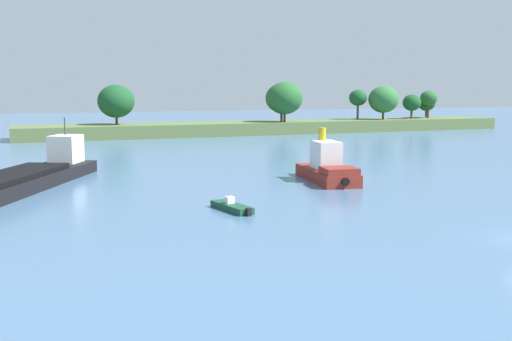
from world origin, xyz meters
TOP-DOWN VIEW (x-y plane):
  - treeline_island at (20.81, 82.37)m, footprint 97.49×11.50m
  - tugboat at (-0.32, 24.36)m, footprint 4.88×10.39m
  - fishing_skiff at (-13.19, 14.51)m, footprint 2.00×4.57m
  - cargo_barge at (-28.67, 27.11)m, footprint 18.72×30.53m

SIDE VIEW (x-z plane):
  - fishing_skiff at x=-13.19m, z-range -0.22..0.75m
  - cargo_barge at x=-28.67m, z-range -1.96..3.78m
  - tugboat at x=-0.32m, z-range -1.21..3.71m
  - treeline_island at x=20.81m, z-range -2.08..7.83m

